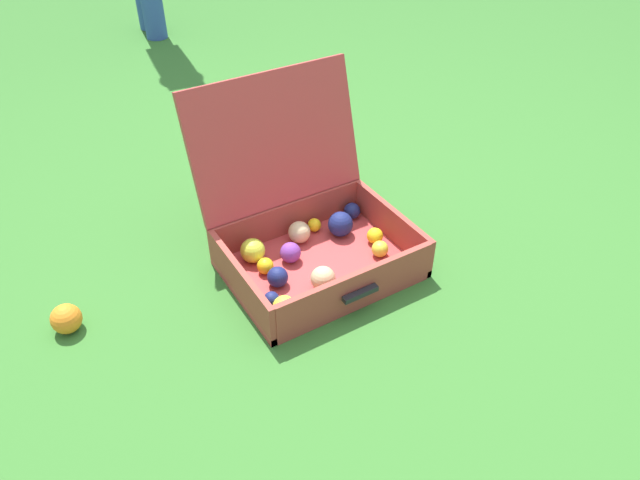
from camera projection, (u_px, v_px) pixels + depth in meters
The scene contains 3 objects.
ground_plane at pixel (344, 260), 1.87m from camera, with size 16.00×16.00×0.00m, color #336B28.
open_suitcase at pixel (307, 229), 1.81m from camera, with size 0.55×0.55×0.53m.
stray_ball_on_grass at pixel (66, 319), 1.61m from camera, with size 0.08×0.08×0.08m, color orange.
Camera 1 is at (-0.81, -1.18, 1.21)m, focal length 33.41 mm.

